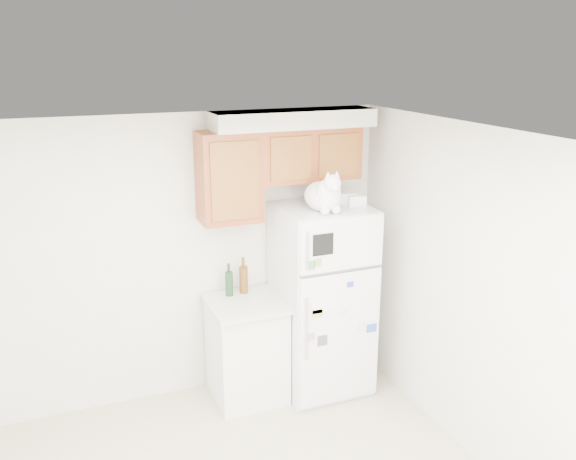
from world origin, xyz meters
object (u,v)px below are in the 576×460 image
storage_box_front (356,200)px  base_counter (247,349)px  bottle_green (229,280)px  storage_box_back (345,198)px  cat (325,195)px  bottle_amber (243,275)px  refrigerator (322,299)px

storage_box_front → base_counter: bearing=-176.3°
storage_box_front → bottle_green: 1.30m
base_counter → storage_box_front: (0.97, -0.13, 1.28)m
base_counter → storage_box_back: (0.91, -0.04, 1.29)m
base_counter → storage_box_front: storage_box_front is taller
storage_box_back → bottle_green: size_ratio=0.61×
cat → bottle_green: cat is taller
bottle_green → bottle_amber: 0.14m
cat → bottle_green: (-0.73, 0.36, -0.77)m
base_counter → bottle_amber: (0.04, 0.18, 0.62)m
refrigerator → storage_box_front: 0.94m
base_counter → storage_box_front: bearing=-7.7°
refrigerator → bottle_green: 0.85m
refrigerator → storage_box_back: size_ratio=9.44×
storage_box_front → bottle_green: bearing=175.9°
base_counter → bottle_amber: bearing=76.6°
storage_box_back → cat: bearing=-138.0°
base_counter → bottle_green: size_ratio=3.11×
storage_box_back → base_counter: bearing=-171.4°
refrigerator → bottle_green: refrigerator is taller
cat → storage_box_front: 0.35m
storage_box_back → bottle_amber: storage_box_back is taller
bottle_green → base_counter: bearing=-60.1°
cat → bottle_green: size_ratio=1.76×
bottle_green → bottle_amber: (0.14, 0.01, 0.02)m
storage_box_back → bottle_amber: bearing=177.2°
refrigerator → bottle_amber: (-0.65, 0.25, 0.23)m
storage_box_back → bottle_green: bearing=179.7°
refrigerator → storage_box_back: (0.22, 0.03, 0.90)m
bottle_amber → base_counter: bearing=-103.4°
refrigerator → cat: cat is taller
storage_box_back → bottle_amber: size_ratio=0.55×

